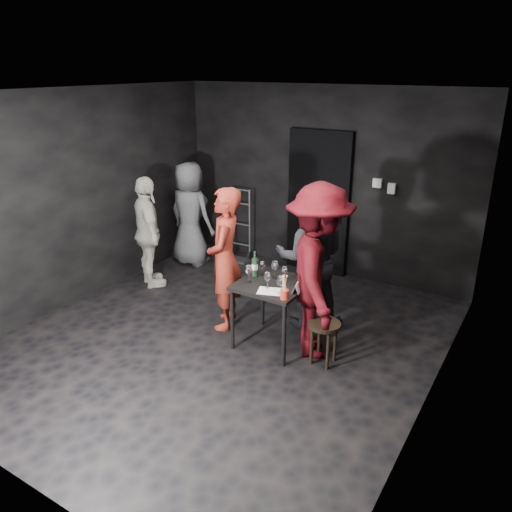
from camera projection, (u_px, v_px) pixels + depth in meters
The scene contains 26 objects.
floor at pixel (224, 339), 5.71m from camera, with size 4.50×5.00×0.02m, color black.
ceiling at pixel (217, 92), 4.74m from camera, with size 4.50×5.00×0.02m, color silver.
wall_back at pixel (321, 182), 7.21m from camera, with size 4.50×0.04×2.70m, color black.
wall_left at pixel (76, 199), 6.33m from camera, with size 0.04×5.00×2.70m, color black.
wall_right at pixel (442, 271), 4.12m from camera, with size 0.04×5.00×2.70m, color black.
doorway at pixel (318, 203), 7.27m from camera, with size 0.95×0.10×2.10m, color black.
wallbox_upper at pixel (378, 183), 6.72m from camera, with size 0.12×0.06×0.12m, color #B7B7B2.
wallbox_lower at pixel (392, 188), 6.64m from camera, with size 0.10×0.06×0.14m, color #B7B7B2.
hand_truck at pixel (239, 246), 8.00m from camera, with size 0.39×0.33×1.15m.
tasting_table at pixel (273, 291), 5.40m from camera, with size 0.72×0.72×0.75m.
stool at pixel (324, 331), 5.15m from camera, with size 0.34×0.34×0.47m.
server_red at pixel (225, 251), 5.71m from camera, with size 0.69×0.45×1.90m, color #A22E1F.
woman_black at pixel (311, 248), 5.72m from camera, with size 0.95×0.52×1.95m, color black.
man_maroon at pixel (319, 251), 5.07m from camera, with size 1.51×0.70×2.34m, color #44070D.
bystander_cream at pixel (148, 231), 6.84m from camera, with size 0.95×0.45×1.62m, color silver.
bystander_grey at pixel (190, 211), 7.61m from camera, with size 0.83×0.45×1.70m, color #5A5A5D.
tasting_mat at pixel (272, 291), 5.16m from camera, with size 0.28×0.19×0.00m, color white.
wine_glass_a at pixel (249, 273), 5.35m from camera, with size 0.08×0.08×0.21m, color white, non-canonical shape.
wine_glass_b at pixel (262, 268), 5.52m from camera, with size 0.07×0.07×0.18m, color white, non-canonical shape.
wine_glass_c at pixel (275, 269), 5.45m from camera, with size 0.08×0.08×0.21m, color white, non-canonical shape.
wine_glass_d at pixel (267, 280), 5.20m from camera, with size 0.07×0.07×0.19m, color white, non-canonical shape.
wine_glass_e at pixel (281, 284), 5.07m from camera, with size 0.08×0.08×0.21m, color white, non-canonical shape.
wine_glass_f at pixel (284, 274), 5.37m from camera, with size 0.07×0.07×0.18m, color white, non-canonical shape.
wine_bottle at pixel (255, 267), 5.50m from camera, with size 0.07×0.07×0.29m.
breadstick_cup at pixel (285, 288), 4.96m from camera, with size 0.09×0.09×0.27m.
reserved_card at pixel (295, 287), 5.14m from camera, with size 0.08×0.14×0.10m, color white, non-canonical shape.
Camera 1 is at (2.94, -4.04, 2.95)m, focal length 35.00 mm.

